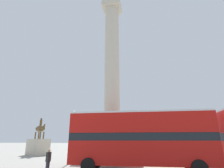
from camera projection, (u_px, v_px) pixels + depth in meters
name	position (u px, v px, depth m)	size (l,w,h in m)	color
ground_plane	(112.00, 162.00, 18.15)	(200.00, 200.00, 0.00)	gray
monument_column	(112.00, 104.00, 20.02)	(6.29, 6.29, 21.09)	#BCB29E
bus_a	(140.00, 138.00, 13.33)	(10.52, 3.29, 4.24)	#B7140F
equestrian_statue	(38.00, 144.00, 26.35)	(3.84, 3.49, 5.47)	#BCB29E
street_lamp	(73.00, 128.00, 18.39)	(0.52, 0.52, 5.18)	black
pedestrian_near_lamp	(48.00, 160.00, 11.88)	(0.21, 0.42, 1.59)	#28282D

